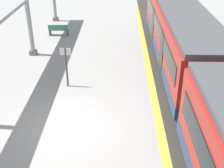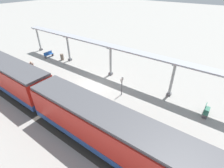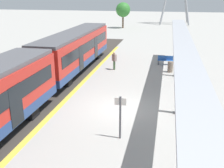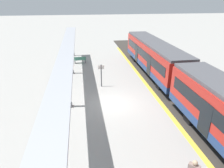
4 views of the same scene
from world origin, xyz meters
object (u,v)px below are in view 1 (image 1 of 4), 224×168
at_px(canopy_pillar_second, 30,26).
at_px(platform_info_sign, 66,63).
at_px(bench_mid_platform, 58,30).
at_px(train_near_carriage, 179,33).

distance_m(canopy_pillar_second, platform_info_sign, 5.15).
height_order(bench_mid_platform, platform_info_sign, platform_info_sign).
bearing_deg(train_near_carriage, platform_info_sign, 27.84).
bearing_deg(platform_info_sign, train_near_carriage, -152.16).
bearing_deg(train_near_carriage, bench_mid_platform, -29.88).
height_order(canopy_pillar_second, bench_mid_platform, canopy_pillar_second).
bearing_deg(canopy_pillar_second, platform_info_sign, 124.80).
bearing_deg(platform_info_sign, bench_mid_platform, -76.34).
xyz_separation_m(canopy_pillar_second, platform_info_sign, (-2.92, 4.20, -0.61)).
height_order(canopy_pillar_second, platform_info_sign, canopy_pillar_second).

